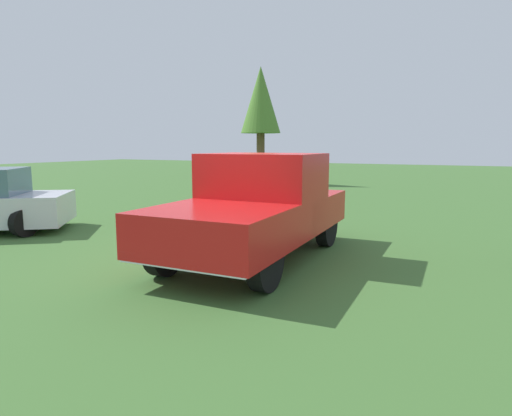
# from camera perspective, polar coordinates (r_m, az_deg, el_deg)

# --- Properties ---
(ground_plane) EXTENTS (80.00, 80.00, 0.00)m
(ground_plane) POSITION_cam_1_polar(r_m,az_deg,el_deg) (7.92, -2.31, -6.19)
(ground_plane) COLOR #3D662D
(pickup_truck) EXTENTS (4.67, 2.05, 1.83)m
(pickup_truck) POSITION_cam_1_polar(r_m,az_deg,el_deg) (7.59, 0.38, 0.52)
(pickup_truck) COLOR black
(pickup_truck) RESTS_ON ground_plane
(tree_back_right) EXTENTS (2.04, 2.04, 5.92)m
(tree_back_right) POSITION_cam_1_polar(r_m,az_deg,el_deg) (22.70, 0.62, 13.79)
(tree_back_right) COLOR brown
(tree_back_right) RESTS_ON ground_plane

